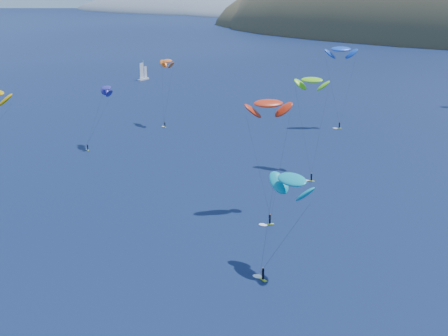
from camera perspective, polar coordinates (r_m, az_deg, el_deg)
name	(u,v)px	position (r m, az deg, el deg)	size (l,w,h in m)	color
headland	(205,14)	(932.90, -1.79, 13.92)	(460.00, 250.00, 60.00)	slate
sailboat	(143,78)	(302.39, -7.39, 8.14)	(7.38, 6.44, 9.39)	silver
kitesurfer_1	(167,61)	(205.20, -5.22, 9.71)	(8.04, 7.77, 22.99)	#B4D217
kitesurfer_3	(312,80)	(157.76, 8.04, 7.95)	(11.08, 14.03, 24.77)	#B4D217
kitesurfer_4	(341,49)	(204.07, 10.65, 10.63)	(10.79, 9.30, 27.89)	#B4D217
kitesurfer_5	(292,180)	(100.71, 6.22, -1.07)	(10.81, 10.84, 18.41)	#B4D217
kitesurfer_9	(268,104)	(126.18, 4.09, 5.89)	(10.45, 13.11, 25.16)	#B4D217
kitesurfer_10	(107,88)	(179.68, -10.69, 7.19)	(8.16, 10.51, 19.11)	#B4D217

